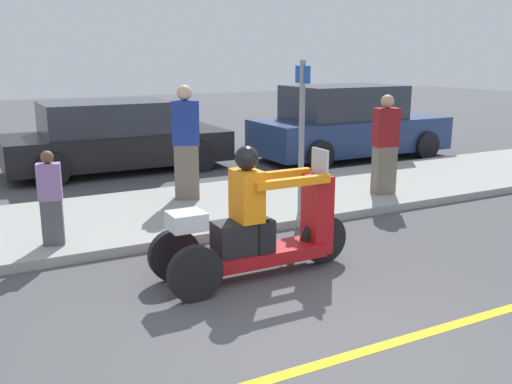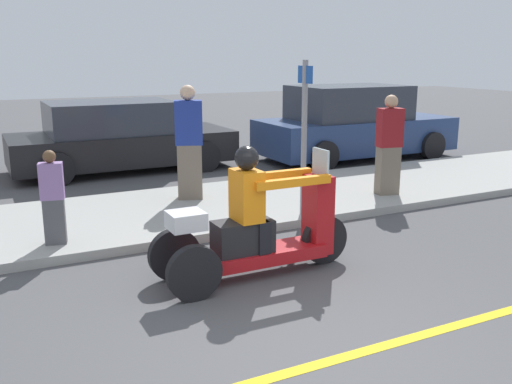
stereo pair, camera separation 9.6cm
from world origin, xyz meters
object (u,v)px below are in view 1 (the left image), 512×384
motorcycle_trike (256,230)px  spectator_end_of_line (385,147)px  spectator_with_child (51,200)px  spectator_near_curb (186,145)px  parked_car_lot_far (114,138)px  parked_car_lot_right (348,125)px  street_sign (302,132)px

motorcycle_trike → spectator_end_of_line: size_ratio=1.41×
spectator_with_child → spectator_near_curb: bearing=31.5°
parked_car_lot_far → spectator_with_child: bearing=-112.3°
spectator_near_curb → spectator_with_child: (-2.27, -1.39, -0.31)m
spectator_end_of_line → parked_car_lot_far: size_ratio=0.36×
motorcycle_trike → spectator_near_curb: bearing=82.7°
spectator_end_of_line → parked_car_lot_right: 4.02m
motorcycle_trike → street_sign: bearing=45.2°
spectator_end_of_line → street_sign: bearing=-167.4°
spectator_near_curb → parked_car_lot_right: bearing=25.5°
street_sign → spectator_with_child: bearing=176.1°
motorcycle_trike → parked_car_lot_right: 7.69m
spectator_end_of_line → spectator_near_curb: 3.26m
street_sign → motorcycle_trike: bearing=-134.8°
spectator_end_of_line → parked_car_lot_far: spectator_end_of_line is taller
parked_car_lot_right → motorcycle_trike: bearing=-134.0°
spectator_with_child → street_sign: (3.41, -0.23, 0.64)m
spectator_end_of_line → spectator_near_curb: spectator_near_curb is taller
spectator_with_child → street_sign: street_sign is taller
spectator_near_curb → parked_car_lot_far: bearing=95.2°
street_sign → parked_car_lot_right: bearing=46.3°
parked_car_lot_right → spectator_end_of_line: bearing=-118.1°
spectator_near_curb → parked_car_lot_right: 5.46m
parked_car_lot_far → parked_car_lot_right: size_ratio=0.98×
motorcycle_trike → spectator_end_of_line: 3.99m
spectator_end_of_line → spectator_with_child: (-5.31, -0.19, -0.23)m
spectator_near_curb → spectator_with_child: size_ratio=1.55×
spectator_end_of_line → spectator_near_curb: (-3.03, 1.20, 0.08)m
motorcycle_trike → street_sign: (1.54, 1.56, 0.79)m
spectator_near_curb → spectator_end_of_line: bearing=-21.6°
parked_car_lot_right → street_sign: size_ratio=2.09×
spectator_with_child → spectator_end_of_line: bearing=2.1°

